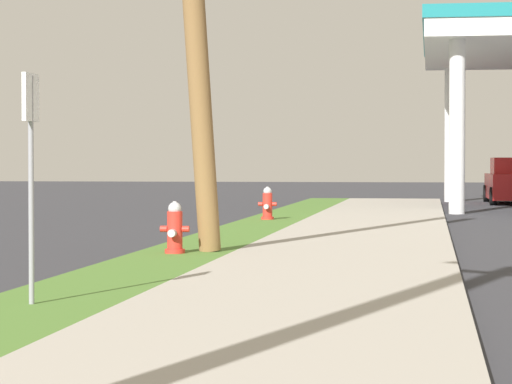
% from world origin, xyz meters
% --- Properties ---
extents(fire_hydrant_second, '(0.42, 0.38, 0.74)m').
position_xyz_m(fire_hydrant_second, '(0.63, 14.68, 0.45)').
color(fire_hydrant_second, red).
rests_on(fire_hydrant_second, grass_verge).
extents(fire_hydrant_third, '(0.42, 0.37, 0.74)m').
position_xyz_m(fire_hydrant_third, '(0.59, 24.48, 0.45)').
color(fire_hydrant_third, red).
rests_on(fire_hydrant_third, grass_verge).
extents(street_sign_post, '(0.05, 0.36, 2.12)m').
position_xyz_m(street_sign_post, '(0.62, 8.72, 1.63)').
color(street_sign_post, gray).
rests_on(street_sign_post, grass_verge).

